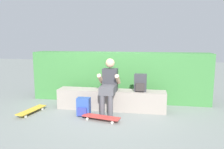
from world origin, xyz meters
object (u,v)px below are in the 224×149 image
Objects in this scene: bench_main at (111,100)px; skateboard_beside_bench at (32,110)px; backpack_on_ground at (84,107)px; skateboard_near_person at (101,117)px; backpack_on_bench at (140,83)px; person_skater at (109,84)px.

bench_main is 3.10× the size of skateboard_beside_bench.
backpack_on_ground is (1.20, 0.06, 0.12)m from skateboard_beside_bench.
bench_main reaches higher than skateboard_near_person.
bench_main is 1.83m from skateboard_beside_bench.
backpack_on_bench is at bearing 24.00° from backpack_on_ground.
person_skater is 1.48× the size of skateboard_beside_bench.
skateboard_near_person is (-0.06, -0.57, -0.59)m from person_skater.
skateboard_beside_bench is 1.21m from backpack_on_ground.
backpack_on_bench is (0.70, 0.20, -0.00)m from person_skater.
skateboard_beside_bench is 2.54m from backpack_on_bench.
backpack_on_ground reaches higher than skateboard_near_person.
bench_main is at bearing 46.52° from backpack_on_ground.
backpack_on_ground is (-0.50, -0.33, -0.47)m from person_skater.
bench_main is 6.39× the size of backpack_on_ground.
backpack_on_bench is at bearing 13.94° from skateboard_beside_bench.
person_skater reaches higher than backpack_on_bench.
backpack_on_bench reaches higher than bench_main.
backpack_on_bench is (2.40, 0.60, 0.59)m from skateboard_beside_bench.
backpack_on_ground is (-0.52, -0.54, -0.04)m from bench_main.
backpack_on_ground is at bearing -156.00° from backpack_on_bench.
bench_main is 0.48m from person_skater.
bench_main reaches higher than skateboard_beside_bench.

